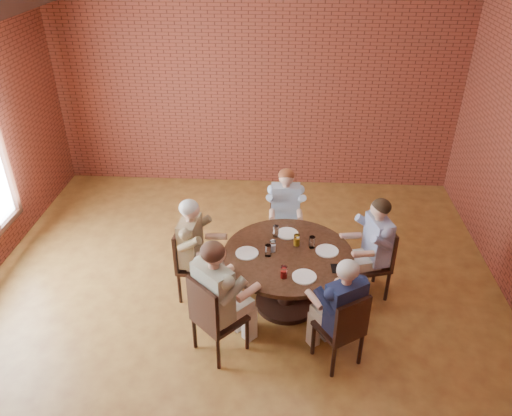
# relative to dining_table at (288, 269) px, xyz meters

# --- Properties ---
(floor) EXTENTS (7.00, 7.00, 0.00)m
(floor) POSITION_rel_dining_table_xyz_m (-0.57, -0.32, -0.53)
(floor) COLOR #A17231
(floor) RESTS_ON ground
(ceiling) EXTENTS (7.00, 7.00, 0.00)m
(ceiling) POSITION_rel_dining_table_xyz_m (-0.57, -0.32, 2.87)
(ceiling) COLOR white
(ceiling) RESTS_ON wall_back
(wall_back) EXTENTS (7.00, 0.00, 7.00)m
(wall_back) POSITION_rel_dining_table_xyz_m (-0.57, 3.18, 1.17)
(wall_back) COLOR maroon
(wall_back) RESTS_ON ground
(dining_table) EXTENTS (1.48, 1.48, 0.75)m
(dining_table) POSITION_rel_dining_table_xyz_m (0.00, 0.00, 0.00)
(dining_table) COLOR black
(dining_table) RESTS_ON floor
(chair_a) EXTENTS (0.52, 0.52, 0.93)m
(chair_a) POSITION_rel_dining_table_xyz_m (1.06, 0.30, -0.02)
(chair_a) COLOR black
(chair_a) RESTS_ON floor
(diner_a) EXTENTS (0.75, 0.67, 1.32)m
(diner_a) POSITION_rel_dining_table_xyz_m (0.98, 0.28, 0.13)
(diner_a) COLOR #3A4D98
(diner_a) RESTS_ON floor
(chair_b) EXTENTS (0.41, 0.41, 0.90)m
(chair_b) POSITION_rel_dining_table_xyz_m (-0.04, 1.12, -0.04)
(chair_b) COLOR black
(chair_b) RESTS_ON floor
(diner_b) EXTENTS (0.51, 0.62, 1.26)m
(diner_b) POSITION_rel_dining_table_xyz_m (-0.04, 1.04, 0.10)
(diner_b) COLOR #91A1B8
(diner_b) RESTS_ON floor
(chair_c) EXTENTS (0.46, 0.46, 0.93)m
(chair_c) POSITION_rel_dining_table_xyz_m (-1.16, 0.13, -0.02)
(chair_c) COLOR black
(chair_c) RESTS_ON floor
(diner_c) EXTENTS (0.69, 0.59, 1.32)m
(diner_c) POSITION_rel_dining_table_xyz_m (-1.08, 0.12, 0.13)
(diner_c) COLOR brown
(diner_c) RESTS_ON floor
(chair_d) EXTENTS (0.64, 0.64, 0.97)m
(chair_d) POSITION_rel_dining_table_xyz_m (-0.76, -0.81, -0.01)
(chair_d) COLOR black
(chair_d) RESTS_ON floor
(diner_d) EXTENTS (0.89, 0.89, 1.39)m
(diner_d) POSITION_rel_dining_table_xyz_m (-0.70, -0.74, 0.17)
(diner_d) COLOR tan
(diner_d) RESTS_ON floor
(chair_e) EXTENTS (0.56, 0.56, 0.91)m
(chair_e) POSITION_rel_dining_table_xyz_m (0.57, -0.88, -0.03)
(chair_e) COLOR black
(chair_e) RESTS_ON floor
(diner_e) EXTENTS (0.76, 0.79, 1.29)m
(diner_e) POSITION_rel_dining_table_xyz_m (0.53, -0.82, 0.12)
(diner_e) COLOR #182145
(diner_e) RESTS_ON floor
(plate_a) EXTENTS (0.26, 0.26, 0.01)m
(plate_a) POSITION_rel_dining_table_xyz_m (0.44, 0.07, 0.23)
(plate_a) COLOR white
(plate_a) RESTS_ON dining_table
(plate_b) EXTENTS (0.26, 0.26, 0.01)m
(plate_b) POSITION_rel_dining_table_xyz_m (-0.01, 0.39, 0.23)
(plate_b) COLOR white
(plate_b) RESTS_ON dining_table
(plate_c) EXTENTS (0.26, 0.26, 0.01)m
(plate_c) POSITION_rel_dining_table_xyz_m (-0.46, -0.03, 0.23)
(plate_c) COLOR white
(plate_c) RESTS_ON dining_table
(plate_d) EXTENTS (0.26, 0.26, 0.01)m
(plate_d) POSITION_rel_dining_table_xyz_m (0.17, -0.42, 0.23)
(plate_d) COLOR white
(plate_d) RESTS_ON dining_table
(glass_a) EXTENTS (0.07, 0.07, 0.14)m
(glass_a) POSITION_rel_dining_table_xyz_m (0.27, 0.14, 0.29)
(glass_a) COLOR white
(glass_a) RESTS_ON dining_table
(glass_b) EXTENTS (0.07, 0.07, 0.14)m
(glass_b) POSITION_rel_dining_table_xyz_m (0.09, 0.17, 0.29)
(glass_b) COLOR white
(glass_b) RESTS_ON dining_table
(glass_c) EXTENTS (0.07, 0.07, 0.14)m
(glass_c) POSITION_rel_dining_table_xyz_m (-0.15, 0.34, 0.29)
(glass_c) COLOR white
(glass_c) RESTS_ON dining_table
(glass_d) EXTENTS (0.07, 0.07, 0.14)m
(glass_d) POSITION_rel_dining_table_xyz_m (-0.18, 0.03, 0.29)
(glass_d) COLOR white
(glass_d) RESTS_ON dining_table
(glass_e) EXTENTS (0.07, 0.07, 0.14)m
(glass_e) POSITION_rel_dining_table_xyz_m (-0.23, -0.05, 0.29)
(glass_e) COLOR white
(glass_e) RESTS_ON dining_table
(glass_f) EXTENTS (0.07, 0.07, 0.14)m
(glass_f) POSITION_rel_dining_table_xyz_m (-0.05, -0.43, 0.29)
(glass_f) COLOR white
(glass_f) RESTS_ON dining_table
(smartphone) EXTENTS (0.09, 0.16, 0.01)m
(smartphone) POSITION_rel_dining_table_xyz_m (0.51, -0.25, 0.23)
(smartphone) COLOR black
(smartphone) RESTS_ON dining_table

